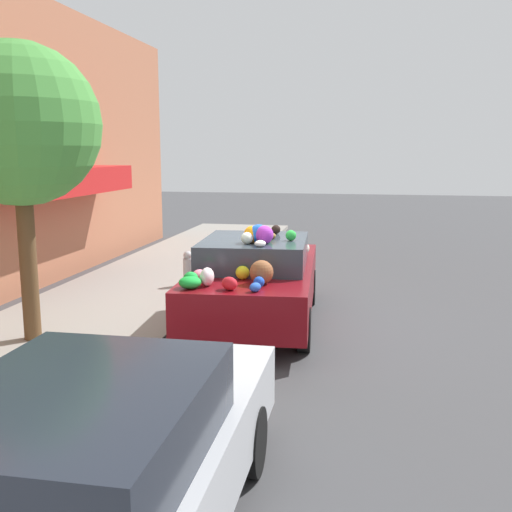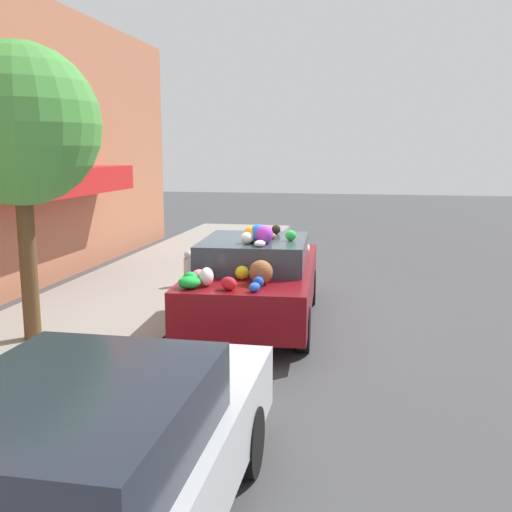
# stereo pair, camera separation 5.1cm
# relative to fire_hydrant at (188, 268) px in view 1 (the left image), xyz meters

# --- Properties ---
(ground_plane) EXTENTS (60.00, 60.00, 0.00)m
(ground_plane) POSITION_rel_fire_hydrant_xyz_m (-1.97, -1.75, -0.46)
(ground_plane) COLOR #424244
(sidewalk_curb) EXTENTS (24.00, 3.20, 0.12)m
(sidewalk_curb) POSITION_rel_fire_hydrant_xyz_m (-1.97, 0.95, -0.40)
(sidewalk_curb) COLOR gray
(sidewalk_curb) RESTS_ON ground
(street_tree) EXTENTS (2.23, 2.23, 4.15)m
(street_tree) POSITION_rel_fire_hydrant_xyz_m (-3.77, 1.18, 2.67)
(street_tree) COLOR brown
(street_tree) RESTS_ON sidewalk_curb
(fire_hydrant) EXTENTS (0.20, 0.20, 0.70)m
(fire_hydrant) POSITION_rel_fire_hydrant_xyz_m (0.00, 0.00, 0.00)
(fire_hydrant) COLOR #B2B2B7
(fire_hydrant) RESTS_ON sidewalk_curb
(art_car) EXTENTS (4.42, 2.12, 1.71)m
(art_car) POSITION_rel_fire_hydrant_xyz_m (-2.02, -1.78, 0.30)
(art_car) COLOR maroon
(art_car) RESTS_ON ground
(parked_car_plain) EXTENTS (4.47, 1.79, 1.39)m
(parked_car_plain) POSITION_rel_fire_hydrant_xyz_m (-8.01, -1.83, 0.25)
(parked_car_plain) COLOR #B7BABF
(parked_car_plain) RESTS_ON ground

